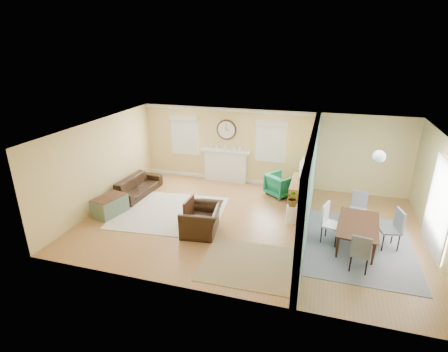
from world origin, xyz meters
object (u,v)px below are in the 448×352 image
at_px(sofa, 138,186).
at_px(dining_table, 358,235).
at_px(eames_chair, 202,220).
at_px(credenza, 299,193).
at_px(green_chair, 280,185).

bearing_deg(sofa, dining_table, -97.75).
xyz_separation_m(eames_chair, credenza, (2.25, 2.36, 0.04)).
bearing_deg(eames_chair, dining_table, 89.77).
distance_m(sofa, dining_table, 6.81).
height_order(sofa, green_chair, green_chair).
distance_m(green_chair, dining_table, 3.35).
distance_m(eames_chair, green_chair, 3.39).
bearing_deg(sofa, green_chair, -71.50).
height_order(green_chair, dining_table, green_chair).
relative_size(green_chair, dining_table, 0.47).
xyz_separation_m(sofa, credenza, (5.10, 0.64, 0.11)).
xyz_separation_m(eames_chair, green_chair, (1.62, 2.98, -0.00)).
height_order(eames_chair, credenza, credenza).
bearing_deg(credenza, sofa, -172.81).
xyz_separation_m(sofa, green_chair, (4.46, 1.26, 0.07)).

